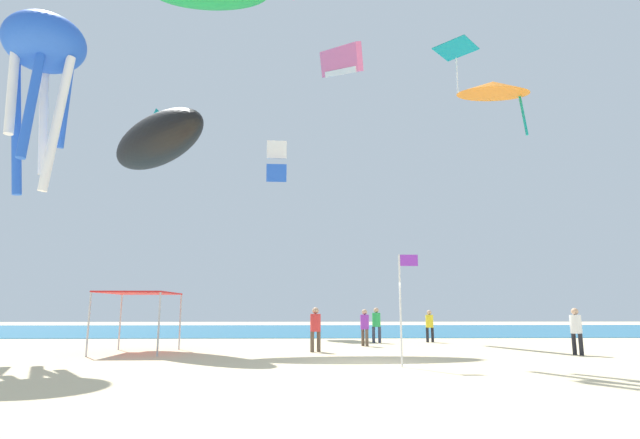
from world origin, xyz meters
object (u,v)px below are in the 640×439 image
(person_rightmost, at_px, (576,327))
(kite_parafoil_pink, at_px, (340,62))
(kite_delta_orange, at_px, (493,88))
(kite_box_white, at_px, (277,161))
(banner_flag, at_px, (403,298))
(person_leftmost, at_px, (315,326))
(canopy_tent, at_px, (140,295))
(kite_inflatable_black, at_px, (156,140))
(person_near_tent, at_px, (430,323))
(person_central, at_px, (365,324))
(person_far_shore, at_px, (376,322))
(kite_octopus_blue, at_px, (44,52))
(kite_diamond_teal, at_px, (456,51))

(person_rightmost, distance_m, kite_parafoil_pink, 23.50)
(kite_delta_orange, bearing_deg, kite_parafoil_pink, -72.13)
(person_rightmost, bearing_deg, kite_box_white, 19.87)
(banner_flag, relative_size, kite_parafoil_pink, 0.55)
(person_leftmost, height_order, kite_box_white, kite_box_white)
(kite_box_white, bearing_deg, person_rightmost, 126.05)
(kite_box_white, bearing_deg, person_leftmost, 97.68)
(kite_box_white, bearing_deg, canopy_tent, 69.08)
(kite_box_white, relative_size, kite_inflatable_black, 0.40)
(person_near_tent, bearing_deg, person_central, 21.63)
(person_rightmost, bearing_deg, person_far_shore, 23.58)
(kite_inflatable_black, bearing_deg, person_near_tent, -120.82)
(canopy_tent, bearing_deg, kite_inflatable_black, 102.71)
(kite_inflatable_black, bearing_deg, person_far_shore, -120.24)
(person_near_tent, height_order, person_central, person_central)
(person_far_shore, bearing_deg, kite_octopus_blue, 50.12)
(person_central, xyz_separation_m, kite_parafoil_pink, (-0.46, 8.41, 17.70))
(kite_octopus_blue, distance_m, kite_inflatable_black, 6.38)
(canopy_tent, bearing_deg, kite_box_white, 71.72)
(kite_delta_orange, bearing_deg, kite_octopus_blue, -3.41)
(person_near_tent, distance_m, person_leftmost, 8.52)
(person_central, height_order, person_far_shore, person_far_shore)
(person_rightmost, bearing_deg, person_near_tent, 7.25)
(person_central, distance_m, kite_delta_orange, 12.02)
(person_leftmost, relative_size, person_far_shore, 1.00)
(person_near_tent, bearing_deg, kite_diamond_teal, -135.23)
(kite_parafoil_pink, bearing_deg, kite_inflatable_black, -72.37)
(person_central, relative_size, kite_box_white, 0.52)
(person_far_shore, bearing_deg, kite_inflatable_black, 33.40)
(kite_octopus_blue, xyz_separation_m, kite_box_white, (8.46, 15.62, 0.21))
(banner_flag, height_order, kite_octopus_blue, kite_octopus_blue)
(canopy_tent, xyz_separation_m, banner_flag, (9.64, -5.28, -0.21))
(banner_flag, bearing_deg, kite_inflatable_black, 139.69)
(canopy_tent, xyz_separation_m, person_far_shore, (10.35, 5.72, -1.20))
(kite_parafoil_pink, distance_m, kite_box_white, 8.23)
(person_rightmost, distance_m, person_far_shore, 9.78)
(person_rightmost, distance_m, banner_flag, 8.29)
(kite_box_white, bearing_deg, banner_flag, 102.08)
(banner_flag, xyz_separation_m, kite_box_white, (-5.04, 19.20, 10.05))
(kite_parafoil_pink, relative_size, kite_diamond_teal, 1.64)
(person_leftmost, distance_m, person_central, 3.98)
(kite_diamond_teal, distance_m, kite_inflatable_black, 24.04)
(person_near_tent, bearing_deg, person_rightmost, 101.49)
(person_leftmost, bearing_deg, canopy_tent, -32.03)
(kite_inflatable_black, bearing_deg, kite_box_white, -68.69)
(canopy_tent, relative_size, banner_flag, 0.98)
(canopy_tent, height_order, person_central, canopy_tent)
(person_leftmost, distance_m, kite_delta_orange, 12.58)
(kite_delta_orange, relative_size, kite_box_white, 1.03)
(person_near_tent, height_order, kite_inflatable_black, kite_inflatable_black)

